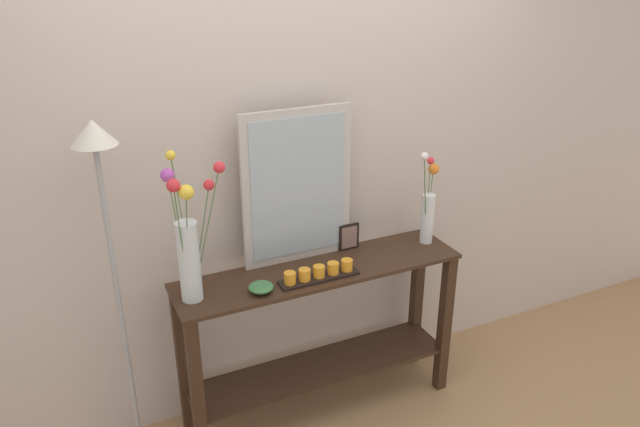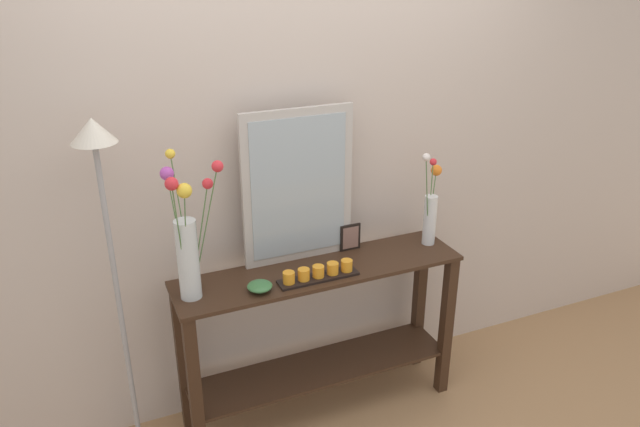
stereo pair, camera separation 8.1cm
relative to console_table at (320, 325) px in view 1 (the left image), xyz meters
name	(u,v)px [view 1 (the left image)]	position (x,y,z in m)	size (l,w,h in m)	color
ground_plane	(320,408)	(0.00, 0.00, -0.53)	(7.00, 6.00, 0.02)	#A87F56
wall_back	(295,153)	(0.00, 0.30, 0.83)	(6.40, 0.08, 2.70)	beige
console_table	(320,325)	(0.00, 0.00, 0.00)	(1.44, 0.35, 0.85)	#382316
mirror_leaning	(297,187)	(-0.05, 0.14, 0.71)	(0.56, 0.03, 0.77)	#B7B2AD
tall_vase_left	(188,245)	(-0.63, -0.01, 0.59)	(0.24, 0.24, 0.66)	silver
vase_right	(428,208)	(0.64, 0.04, 0.52)	(0.21, 0.18, 0.53)	silver
candle_tray	(319,273)	(-0.05, -0.09, 0.35)	(0.39, 0.09, 0.07)	black
picture_frame_small	(349,237)	(0.22, 0.13, 0.40)	(0.11, 0.01, 0.14)	black
decorative_bowl	(261,287)	(-0.34, -0.09, 0.35)	(0.12, 0.12, 0.04)	#38703D
floor_lamp	(111,248)	(-0.94, 0.04, 0.62)	(0.24, 0.24, 1.69)	#9E9EA3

